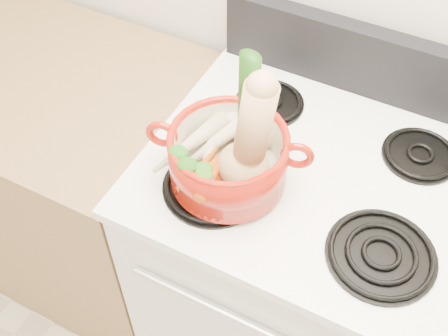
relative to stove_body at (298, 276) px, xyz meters
The scene contains 25 objects.
stove_body is the anchor object (origin of this frame).
cooktop 0.47m from the stove_body, ahead, with size 0.78×0.67×0.03m, color white.
control_backsplash 0.65m from the stove_body, 90.00° to the left, with size 0.76×0.05×0.18m, color black.
oven_handle 0.47m from the stove_body, 90.00° to the right, with size 0.02×0.02×0.60m, color silver.
counter_left 1.07m from the stove_body, behind, with size 1.36×0.65×0.90m, color olive.
burner_front_left 0.56m from the stove_body, 139.90° to the right, with size 0.22×0.22×0.02m, color black.
burner_front_right 0.56m from the stove_body, 40.10° to the right, with size 0.22×0.22×0.02m, color black.
burner_back_left 0.55m from the stove_body, 143.62° to the left, with size 0.17×0.17×0.02m, color black.
burner_back_right 0.55m from the stove_body, 36.38° to the left, with size 0.17×0.17×0.02m, color black.
dutch_oven 0.61m from the stove_body, 142.39° to the right, with size 0.25×0.25×0.12m, color #9B160A.
pot_handle_left 0.70m from the stove_body, 151.38° to the right, with size 0.07×0.07×0.02m, color #9B160A.
pot_handle_right 0.62m from the stove_body, 108.43° to the right, with size 0.07×0.07×0.02m, color #9B160A.
squash 0.70m from the stove_body, 131.44° to the right, with size 0.12×0.12×0.28m, color tan, non-canonical shape.
leek 0.71m from the stove_body, 145.00° to the right, with size 0.05×0.05×0.31m, color silver.
ginger 0.58m from the stove_body, 167.04° to the right, with size 0.09×0.07×0.05m, color tan.
parsnip_0 0.61m from the stove_body, 153.06° to the right, with size 0.04×0.04×0.23m, color beige.
parsnip_1 0.61m from the stove_body, 155.50° to the right, with size 0.04×0.04×0.21m, color beige.
parsnip_2 0.62m from the stove_body, 160.79° to the right, with size 0.04×0.04×0.20m, color beige.
parsnip_3 0.65m from the stove_body, 152.99° to the right, with size 0.04×0.04×0.20m, color beige.
parsnip_4 0.63m from the stove_body, 163.43° to the right, with size 0.04×0.04×0.19m, color beige.
carrot_0 0.61m from the stove_body, 141.63° to the right, with size 0.03×0.03×0.17m, color #C65F09.
carrot_1 0.62m from the stove_body, 140.12° to the right, with size 0.03×0.03×0.13m, color #C64E09.
carrot_2 0.60m from the stove_body, 139.36° to the right, with size 0.03×0.03×0.15m, color #CA420A.
carrot_3 0.63m from the stove_body, 136.67° to the right, with size 0.03×0.03×0.14m, color #BD4609.
carrot_4 0.63m from the stove_body, 132.80° to the right, with size 0.03×0.03×0.14m, color #CD4D0A.
Camera 1 is at (0.18, 0.57, 1.92)m, focal length 45.00 mm.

